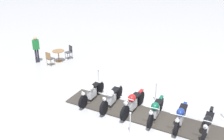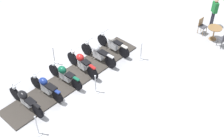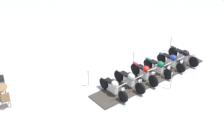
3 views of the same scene
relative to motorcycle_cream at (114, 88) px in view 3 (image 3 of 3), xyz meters
The scene contains 15 objects.
ground_plane 2.83m from the motorcycle_cream, ahead, with size 80.00×80.00×0.00m, color #B2B2B7.
display_platform 2.82m from the motorcycle_cream, ahead, with size 7.76×1.44×0.06m, color #38332D.
motorcycle_cream is the anchor object (origin of this frame).
motorcycle_chrome 1.11m from the motorcycle_cream, ahead, with size 0.71×2.29×0.97m.
motorcycle_maroon 2.22m from the motorcycle_cream, ahead, with size 0.66×2.23×1.01m.
motorcycle_forest 3.34m from the motorcycle_cream, ahead, with size 0.68×2.15×0.92m.
motorcycle_navy 4.45m from the motorcycle_cream, ahead, with size 0.69×2.06×0.89m.
motorcycle_black 5.56m from the motorcycle_cream, ahead, with size 0.67×2.25×0.97m.
stanchion_left_rear 6.27m from the motorcycle_cream, 20.67° to the left, with size 0.33×0.33×1.08m.
stanchion_left_front 1.61m from the motorcycle_cream, 115.46° to the left, with size 0.29×0.29×1.04m.
stanchion_left_mid 3.17m from the motorcycle_cream, 35.30° to the left, with size 0.31×0.31×1.04m.
stanchion_right_mid 3.15m from the motorcycle_cream, 21.05° to the right, with size 0.35×0.35×1.04m.
cafe_table 5.76m from the motorcycle_cream, 151.05° to the left, with size 0.78×0.78×0.76m.
cafe_chair_near_table 5.99m from the motorcycle_cream, 143.35° to the left, with size 0.50×0.50×0.92m.
cafe_chair_across_table 5.38m from the motorcycle_cream, 158.58° to the left, with size 0.41×0.41×0.94m.
Camera 3 is at (-9.84, -11.37, 9.46)m, focal length 49.25 mm.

